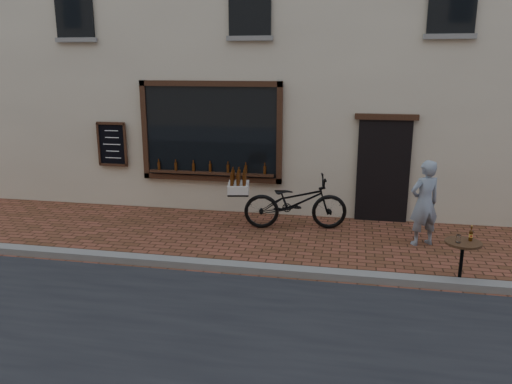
# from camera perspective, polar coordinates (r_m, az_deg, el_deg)

# --- Properties ---
(ground) EXTENTS (90.00, 90.00, 0.00)m
(ground) POSITION_cam_1_polar(r_m,az_deg,el_deg) (8.12, 1.38, -9.79)
(ground) COLOR #552F1B
(ground) RESTS_ON ground
(kerb) EXTENTS (90.00, 0.25, 0.12)m
(kerb) POSITION_cam_1_polar(r_m,az_deg,el_deg) (8.28, 1.62, -8.85)
(kerb) COLOR slate
(kerb) RESTS_ON ground
(cargo_bicycle) EXTENTS (2.53, 1.10, 1.19)m
(cargo_bicycle) POSITION_cam_1_polar(r_m,az_deg,el_deg) (10.32, 4.29, -1.10)
(cargo_bicycle) COLOR black
(cargo_bicycle) RESTS_ON ground
(bistro_table) EXTENTS (0.55, 0.55, 0.94)m
(bistro_table) POSITION_cam_1_polar(r_m,az_deg,el_deg) (8.34, 22.50, -6.55)
(bistro_table) COLOR black
(bistro_table) RESTS_ON ground
(pedestrian) EXTENTS (0.71, 0.61, 1.63)m
(pedestrian) POSITION_cam_1_polar(r_m,az_deg,el_deg) (9.81, 18.68, -1.20)
(pedestrian) COLOR gray
(pedestrian) RESTS_ON ground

